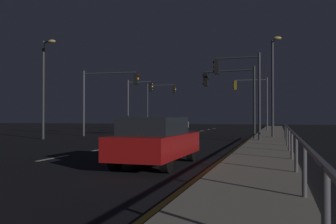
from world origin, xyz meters
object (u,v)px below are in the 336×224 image
(traffic_light_near_left, at_px, (252,94))
(traffic_light_near_right, at_px, (230,88))
(traffic_light_far_left, at_px, (159,97))
(traffic_light_overhead_east, at_px, (108,89))
(car_oncoming, at_px, (177,124))
(street_lamp_across_street, at_px, (45,80))
(car, at_px, (156,140))
(traffic_light_mid_right, at_px, (138,96))
(street_lamp_far_end, at_px, (273,78))
(traffic_light_far_right, at_px, (239,80))

(traffic_light_near_left, height_order, traffic_light_near_right, traffic_light_near_left)
(traffic_light_far_left, bearing_deg, traffic_light_overhead_east, -88.17)
(traffic_light_near_right, distance_m, traffic_light_overhead_east, 10.29)
(traffic_light_near_left, distance_m, traffic_light_overhead_east, 16.07)
(car_oncoming, distance_m, traffic_light_near_left, 9.01)
(traffic_light_near_right, relative_size, street_lamp_across_street, 0.69)
(car, xyz_separation_m, traffic_light_near_left, (1.25, 27.36, 3.20))
(traffic_light_far_left, relative_size, traffic_light_near_right, 1.17)
(traffic_light_near_right, xyz_separation_m, traffic_light_overhead_east, (-10.12, 1.80, 0.30))
(traffic_light_overhead_east, bearing_deg, traffic_light_mid_right, 95.98)
(traffic_light_near_left, height_order, street_lamp_across_street, street_lamp_across_street)
(car_oncoming, bearing_deg, traffic_light_near_left, -5.17)
(traffic_light_far_left, bearing_deg, street_lamp_far_end, -47.08)
(traffic_light_near_left, xyz_separation_m, traffic_light_overhead_east, (-10.69, -12.00, -0.17))
(traffic_light_far_left, distance_m, street_lamp_far_end, 19.69)
(traffic_light_mid_right, bearing_deg, car_oncoming, 48.48)
(street_lamp_across_street, bearing_deg, street_lamp_far_end, 18.56)
(car_oncoming, xyz_separation_m, street_lamp_across_street, (-4.73, -17.61, 3.37))
(car_oncoming, bearing_deg, traffic_light_overhead_east, -100.20)
(car, xyz_separation_m, traffic_light_far_left, (-9.91, 30.09, 3.13))
(traffic_light_mid_right, bearing_deg, traffic_light_far_left, 85.12)
(traffic_light_overhead_east, bearing_deg, street_lamp_across_street, -116.72)
(traffic_light_near_left, height_order, traffic_light_mid_right, traffic_light_near_left)
(traffic_light_near_right, relative_size, street_lamp_far_end, 0.69)
(traffic_light_far_left, distance_m, traffic_light_overhead_east, 14.74)
(traffic_light_far_right, xyz_separation_m, street_lamp_far_end, (2.02, 3.80, 0.47))
(traffic_light_far_left, height_order, street_lamp_across_street, street_lamp_across_street)
(traffic_light_near_left, relative_size, street_lamp_far_end, 0.79)
(car_oncoming, xyz_separation_m, traffic_light_far_right, (8.62, -16.24, 3.09))
(traffic_light_mid_right, bearing_deg, traffic_light_near_right, -44.54)
(traffic_light_overhead_east, distance_m, street_lamp_across_street, 5.43)
(car_oncoming, relative_size, traffic_light_overhead_east, 0.83)
(traffic_light_far_left, height_order, traffic_light_overhead_east, traffic_light_far_left)
(traffic_light_far_right, xyz_separation_m, street_lamp_across_street, (-13.35, -1.36, 0.28))
(traffic_light_far_left, bearing_deg, traffic_light_far_right, -58.00)
(traffic_light_near_right, distance_m, traffic_light_mid_right, 15.54)
(traffic_light_near_left, relative_size, traffic_light_overhead_east, 1.03)
(car_oncoming, distance_m, traffic_light_far_left, 4.62)
(car, height_order, traffic_light_mid_right, traffic_light_mid_right)
(street_lamp_across_street, bearing_deg, car, -41.51)
(traffic_light_near_left, distance_m, street_lamp_far_end, 11.91)
(car_oncoming, distance_m, traffic_light_overhead_east, 13.32)
(street_lamp_far_end, bearing_deg, traffic_light_near_left, 100.87)
(car_oncoming, relative_size, street_lamp_far_end, 0.64)
(traffic_light_near_right, bearing_deg, traffic_light_far_right, -64.80)
(traffic_light_near_left, height_order, street_lamp_far_end, street_lamp_far_end)
(car, height_order, street_lamp_far_end, street_lamp_far_end)
(car_oncoming, bearing_deg, car, -75.74)
(traffic_light_near_right, bearing_deg, car_oncoming, 118.25)
(traffic_light_near_left, distance_m, traffic_light_mid_right, 12.00)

